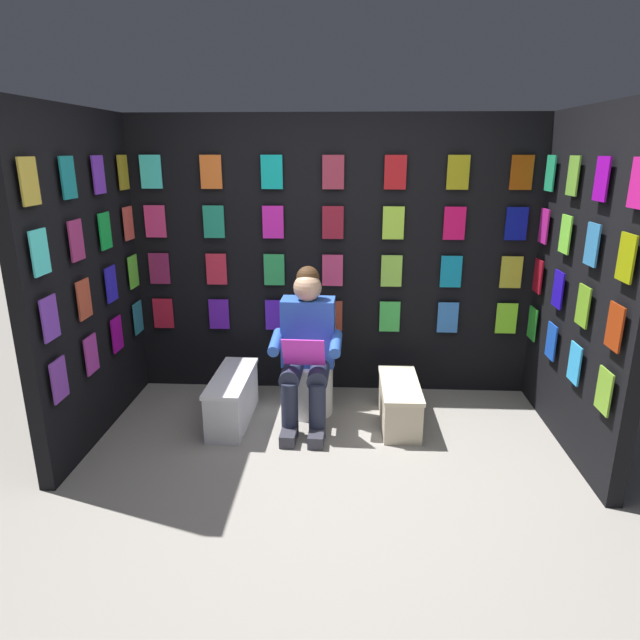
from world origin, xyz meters
The scene contains 8 objects.
ground_plane centered at (0.00, 0.00, 0.00)m, with size 30.00×30.00×0.00m, color gray.
display_wall_back centered at (0.00, -1.69, 1.15)m, with size 3.41×0.14×2.29m.
display_wall_left centered at (-1.70, -0.82, 1.15)m, with size 0.14×1.64×2.29m.
display_wall_right centered at (1.70, -0.82, 1.15)m, with size 0.14×1.64×2.29m.
toilet centered at (0.17, -1.24, 0.33)m, with size 0.41×0.56×0.77m.
person_reading centered at (0.17, -1.01, 0.60)m, with size 0.53×0.69×1.19m.
comic_longbox_near centered at (0.74, -0.96, 0.19)m, with size 0.29×0.78×0.38m.
comic_longbox_far centered at (-0.53, -0.99, 0.17)m, with size 0.29×0.70×0.34m.
Camera 1 is at (-0.12, 2.83, 2.00)m, focal length 30.77 mm.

